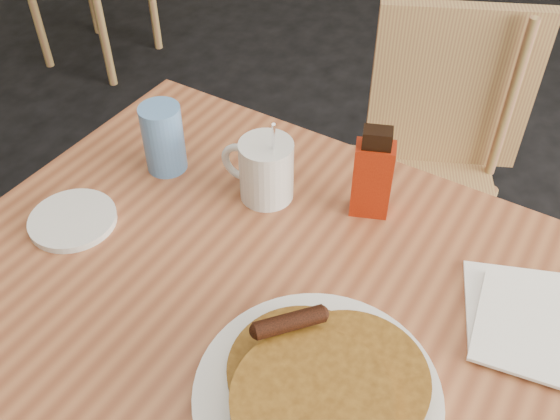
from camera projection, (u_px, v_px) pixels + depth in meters
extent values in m
cube|color=#A6613A|center=(305.00, 314.00, 0.92)|extent=(1.20, 0.87, 0.04)
cube|color=tan|center=(305.00, 321.00, 0.93)|extent=(1.25, 0.91, 0.02)
cube|color=tan|center=(416.00, 203.00, 1.56)|extent=(0.50, 0.50, 0.04)
cube|color=tan|center=(452.00, 89.00, 1.51)|extent=(0.38, 0.17, 0.43)
cylinder|color=tan|center=(329.00, 282.00, 1.65)|extent=(0.04, 0.04, 0.40)
cylinder|color=tan|center=(475.00, 242.00, 1.76)|extent=(0.04, 0.04, 0.40)
cylinder|color=tan|center=(37.00, 19.00, 2.69)|extent=(0.04, 0.04, 0.45)
cylinder|color=tan|center=(152.00, 3.00, 2.81)|extent=(0.04, 0.04, 0.45)
cylinder|color=silver|center=(317.00, 395.00, 0.79)|extent=(0.30, 0.30, 0.02)
cylinder|color=silver|center=(317.00, 393.00, 0.79)|extent=(0.32, 0.32, 0.01)
cylinder|color=#8C5D1D|center=(303.00, 370.00, 0.80)|extent=(0.20, 0.20, 0.01)
cylinder|color=#8C5D1D|center=(349.00, 378.00, 0.77)|extent=(0.20, 0.20, 0.01)
cylinder|color=#8C5D1D|center=(312.00, 399.00, 0.74)|extent=(0.20, 0.20, 0.01)
cylinder|color=black|center=(290.00, 322.00, 0.79)|extent=(0.08, 0.08, 0.02)
cylinder|color=silver|center=(266.00, 170.00, 1.04)|extent=(0.09, 0.09, 0.11)
torus|color=silver|center=(241.00, 162.00, 1.06)|extent=(0.07, 0.01, 0.07)
cylinder|color=black|center=(266.00, 149.00, 1.01)|extent=(0.08, 0.08, 0.01)
cylinder|color=silver|center=(273.00, 154.00, 1.01)|extent=(0.03, 0.05, 0.16)
cube|color=maroon|center=(372.00, 179.00, 1.01)|extent=(0.07, 0.06, 0.14)
cube|color=black|center=(377.00, 138.00, 0.95)|extent=(0.05, 0.04, 0.03)
cube|color=white|center=(525.00, 312.00, 0.89)|extent=(0.20, 0.20, 0.01)
cube|color=white|center=(537.00, 331.00, 0.86)|extent=(0.18, 0.18, 0.01)
cylinder|color=#5383C4|center=(163.00, 138.00, 1.09)|extent=(0.08, 0.08, 0.13)
cylinder|color=silver|center=(73.00, 220.00, 1.03)|extent=(0.18, 0.18, 0.01)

